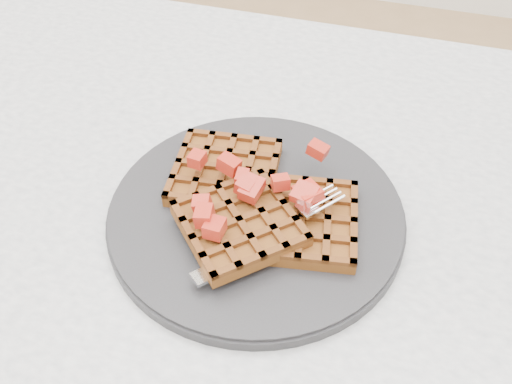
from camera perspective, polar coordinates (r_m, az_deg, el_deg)
table at (r=0.69m, az=4.05°, el=-8.62°), size 1.20×0.80×0.75m
plate at (r=0.59m, az=0.00°, el=-2.16°), size 0.31×0.31×0.02m
waffles at (r=0.58m, az=-0.09°, el=-1.14°), size 0.22×0.21×0.03m
strawberry_pile at (r=0.56m, az=-0.00°, el=1.00°), size 0.15×0.15×0.02m
fork at (r=0.55m, az=2.43°, el=-4.41°), size 0.13×0.16×0.02m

